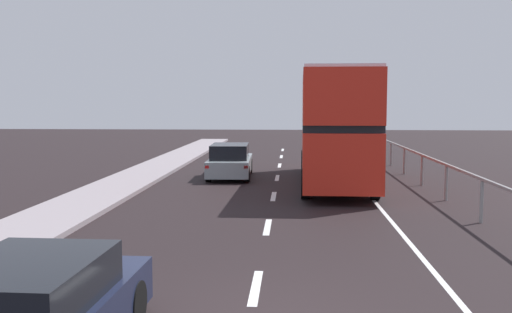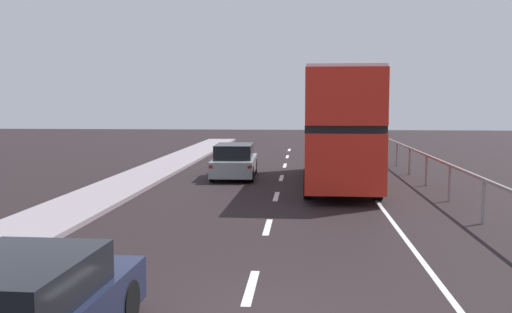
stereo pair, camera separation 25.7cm
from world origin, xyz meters
The scene contains 4 objects.
lane_paint_markings centered at (2.10, 8.94, 0.00)m, with size 3.40×46.00×0.01m.
bridge_side_railing centered at (5.58, 9.00, 0.96)m, with size 0.10×42.00×1.20m.
double_decker_bus_red centered at (2.25, 14.41, 2.31)m, with size 2.67×10.36×4.31m.
sedan_car_ahead centered at (-1.99, 16.22, 0.67)m, with size 1.88×4.43×1.41m.
Camera 1 is at (0.60, -8.15, 3.15)m, focal length 40.84 mm.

